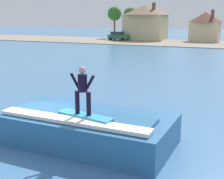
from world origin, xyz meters
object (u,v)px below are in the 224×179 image
(surfer, at_px, (83,88))
(house_small_cottage, at_px, (205,25))
(wave_crest, at_px, (86,128))
(car_near_shore, at_px, (118,36))
(house_with_chimney, at_px, (146,20))
(tree_tall_bare, at_px, (131,15))
(surfboard, at_px, (85,115))
(tree_short_bushy, at_px, (115,14))

(surfer, distance_m, house_small_cottage, 55.80)
(wave_crest, distance_m, car_near_shore, 54.25)
(surfer, height_order, car_near_shore, surfer)
(house_with_chimney, height_order, tree_tall_bare, house_with_chimney)
(surfboard, height_order, tree_short_bushy, tree_short_bushy)
(house_with_chimney, relative_size, house_small_cottage, 1.48)
(wave_crest, relative_size, tree_short_bushy, 0.88)
(wave_crest, bearing_deg, house_with_chimney, 106.94)
(car_near_shore, bearing_deg, tree_tall_bare, 74.01)
(surfboard, relative_size, house_small_cottage, 0.32)
(surfboard, distance_m, house_small_cottage, 55.84)
(house_with_chimney, bearing_deg, car_near_shore, -134.20)
(wave_crest, xyz_separation_m, house_with_chimney, (-16.61, 54.51, 3.63))
(surfboard, distance_m, tree_short_bushy, 63.20)
(wave_crest, height_order, tree_tall_bare, tree_tall_bare)
(surfer, bearing_deg, house_small_cottage, 94.68)
(house_small_cottage, distance_m, tree_tall_bare, 15.62)
(surfboard, distance_m, house_with_chimney, 57.69)
(surfboard, bearing_deg, surfer, 175.23)
(wave_crest, bearing_deg, surfer, -69.41)
(wave_crest, height_order, surfboard, surfboard)
(wave_crest, height_order, house_with_chimney, house_with_chimney)
(car_near_shore, height_order, tree_short_bushy, tree_short_bushy)
(house_small_cottage, xyz_separation_m, tree_tall_bare, (-15.46, -0.99, 1.96))
(wave_crest, distance_m, house_small_cottage, 55.27)
(wave_crest, relative_size, house_with_chimney, 0.62)
(house_with_chimney, xyz_separation_m, house_small_cottage, (12.26, 0.53, -1.00))
(car_near_shore, distance_m, tree_short_bushy, 9.40)
(surfer, xyz_separation_m, house_small_cottage, (-4.56, 55.61, 0.98))
(house_with_chimney, xyz_separation_m, tree_tall_bare, (-3.20, -0.46, 0.96))
(house_small_cottage, distance_m, tree_short_bushy, 20.95)
(surfboard, relative_size, surfer, 1.32)
(tree_tall_bare, distance_m, tree_short_bushy, 6.12)
(wave_crest, relative_size, tree_tall_bare, 0.92)
(house_small_cottage, bearing_deg, house_with_chimney, -177.52)
(car_near_shore, bearing_deg, wave_crest, -67.28)
(wave_crest, distance_m, house_with_chimney, 57.10)
(wave_crest, relative_size, surfboard, 2.86)
(tree_tall_bare, bearing_deg, surfer, -69.87)
(surfboard, bearing_deg, wave_crest, 116.61)
(house_small_cottage, bearing_deg, tree_short_bushy, 174.16)
(surfboard, relative_size, house_with_chimney, 0.22)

